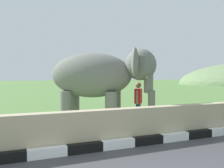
% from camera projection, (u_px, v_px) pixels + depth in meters
% --- Properties ---
extents(striped_curb, '(16.20, 0.20, 0.24)m').
position_uv_depth(striped_curb, '(67.00, 150.00, 5.79)').
color(striped_curb, white).
rests_on(striped_curb, ground_plane).
extents(barrier_parapet, '(28.00, 0.36, 1.00)m').
position_uv_depth(barrier_parapet, '(145.00, 124.00, 6.99)').
color(barrier_parapet, tan).
rests_on(barrier_parapet, ground_plane).
extents(elephant, '(3.95, 3.56, 2.89)m').
position_uv_depth(elephant, '(101.00, 76.00, 9.20)').
color(elephant, slate).
rests_on(elephant, ground_plane).
extents(person_handler, '(0.48, 0.54, 1.66)m').
position_uv_depth(person_handler, '(138.00, 101.00, 9.54)').
color(person_handler, navy).
rests_on(person_handler, ground_plane).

